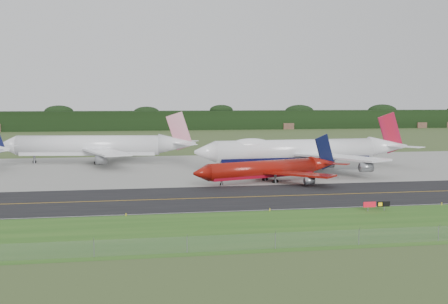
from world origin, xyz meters
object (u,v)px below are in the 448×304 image
at_px(jet_ba_747, 303,150).
at_px(jet_red_737, 270,169).
at_px(jet_star_tail, 99,146).
at_px(taxiway_sign, 377,204).

height_order(jet_ba_747, jet_red_737, jet_ba_747).
height_order(jet_ba_747, jet_star_tail, jet_ba_747).
bearing_deg(jet_ba_747, jet_red_737, -124.18).
bearing_deg(jet_ba_747, jet_star_tail, 153.57).
bearing_deg(jet_red_737, jet_ba_747, 55.82).
distance_m(jet_ba_747, taxiway_sign, 65.26).
xyz_separation_m(jet_ba_747, taxiway_sign, (-6.84, -64.76, -4.34)).
distance_m(jet_red_737, jet_star_tail, 66.12).
relative_size(jet_star_tail, taxiway_sign, 12.03).
height_order(jet_ba_747, taxiway_sign, jet_ba_747).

